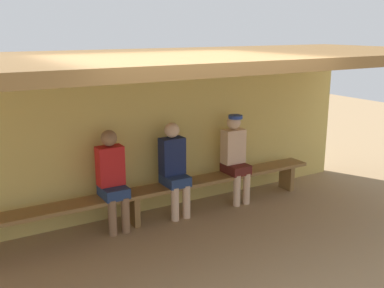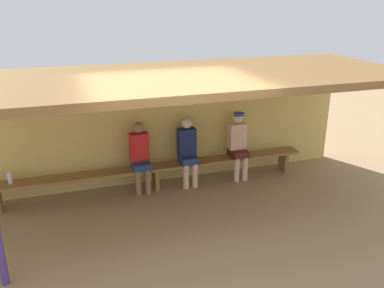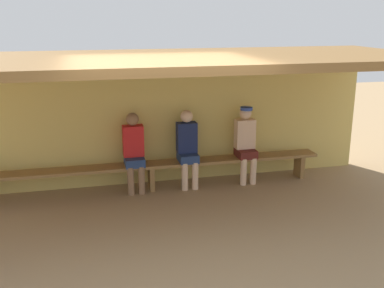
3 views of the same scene
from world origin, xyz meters
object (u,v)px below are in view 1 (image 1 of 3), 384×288
player_with_sunglasses (235,154)px  bench (133,197)px  player_in_red (112,176)px  player_middle (174,166)px

player_with_sunglasses → bench: bearing=-179.9°
bench → player_with_sunglasses: bearing=0.1°
bench → player_in_red: player_in_red is taller
player_with_sunglasses → player_middle: bearing=-180.0°
player_with_sunglasses → player_in_red: (-1.97, -0.00, -0.02)m
player_with_sunglasses → player_in_red: player_with_sunglasses is taller
player_middle → player_with_sunglasses: bearing=0.0°
bench → player_middle: size_ratio=4.49×
bench → player_middle: bearing=0.3°
player_middle → player_with_sunglasses: size_ratio=0.99×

